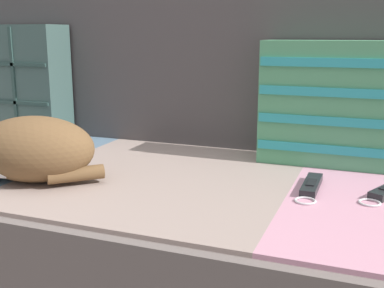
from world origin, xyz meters
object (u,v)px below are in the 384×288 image
at_px(throw_pillow_striped, 342,104).
at_px(game_remote_near, 311,186).
at_px(throw_pillow_quilted, 10,81).
at_px(sleeping_cat, 29,151).
at_px(couch, 102,227).

bearing_deg(throw_pillow_striped, game_remote_near, -99.02).
distance_m(throw_pillow_quilted, sleeping_cat, 0.64).
bearing_deg(sleeping_cat, throw_pillow_quilted, 134.41).
bearing_deg(sleeping_cat, game_remote_near, 15.27).
distance_m(couch, throw_pillow_quilted, 0.69).
bearing_deg(throw_pillow_quilted, sleeping_cat, -45.59).
bearing_deg(game_remote_near, sleeping_cat, -164.73).
xyz_separation_m(couch, sleeping_cat, (-0.07, -0.21, 0.28)).
height_order(throw_pillow_quilted, sleeping_cat, throw_pillow_quilted).
xyz_separation_m(couch, throw_pillow_striped, (0.65, 0.24, 0.37)).
bearing_deg(throw_pillow_quilted, couch, -24.88).
distance_m(couch, sleeping_cat, 0.36).
bearing_deg(throw_pillow_striped, sleeping_cat, -148.15).
bearing_deg(game_remote_near, throw_pillow_quilted, 166.77).
distance_m(throw_pillow_quilted, game_remote_near, 1.17).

